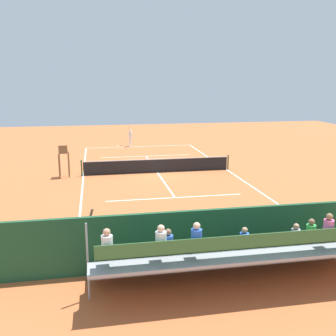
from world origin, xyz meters
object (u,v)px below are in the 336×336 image
(courtside_bench, at_px, (283,235))
(line_judge, at_px, (93,236))
(tennis_racket, at_px, (118,146))
(tennis_ball_near, at_px, (156,147))
(bleacher_stand, at_px, (236,254))
(tennis_net, at_px, (157,165))
(tennis_player, at_px, (130,136))
(equipment_bag, at_px, (236,249))
(umpire_chair, at_px, (64,158))

(courtside_bench, bearing_deg, line_judge, -0.76)
(tennis_racket, distance_m, line_judge, 25.00)
(tennis_ball_near, bearing_deg, bleacher_stand, 86.66)
(tennis_net, distance_m, courtside_bench, 13.54)
(bleacher_stand, relative_size, line_judge, 4.70)
(tennis_net, xyz_separation_m, tennis_racket, (1.94, -11.68, -0.49))
(bleacher_stand, distance_m, tennis_racket, 27.17)
(tennis_player, distance_m, tennis_ball_near, 2.69)
(tennis_ball_near, bearing_deg, courtside_bench, 92.80)
(tennis_player, bearing_deg, tennis_racket, -18.73)
(tennis_net, distance_m, tennis_ball_near, 10.51)
(tennis_ball_near, distance_m, line_judge, 24.31)
(tennis_player, distance_m, line_judge, 24.73)
(tennis_ball_near, bearing_deg, equipment_bag, 88.19)
(bleacher_stand, distance_m, equipment_bag, 2.29)
(umpire_chair, height_order, line_judge, umpire_chair)
(bleacher_stand, distance_m, tennis_player, 26.72)
(bleacher_stand, height_order, equipment_bag, bleacher_stand)
(tennis_net, bearing_deg, tennis_player, -85.91)
(tennis_net, xyz_separation_m, umpire_chair, (6.20, 0.19, 0.81))
(bleacher_stand, xyz_separation_m, equipment_bag, (-0.76, -2.00, -0.81))
(umpire_chair, height_order, tennis_racket, umpire_chair)
(bleacher_stand, bearing_deg, tennis_player, -88.24)
(umpire_chair, distance_m, courtside_bench, 15.82)
(tennis_net, bearing_deg, bleacher_stand, 90.06)
(tennis_ball_near, bearing_deg, tennis_net, 81.66)
(umpire_chair, bearing_deg, tennis_player, -115.13)
(tennis_racket, xyz_separation_m, tennis_ball_near, (-3.46, 1.29, 0.02))
(line_judge, bearing_deg, courtside_bench, 179.24)
(equipment_bag, bearing_deg, courtside_bench, -176.15)
(tennis_player, bearing_deg, bleacher_stand, 91.76)
(tennis_net, bearing_deg, tennis_racket, -80.58)
(tennis_net, distance_m, bleacher_stand, 15.41)
(bleacher_stand, xyz_separation_m, tennis_racket, (1.95, -27.09, -0.97))
(courtside_bench, xyz_separation_m, tennis_player, (3.49, -24.57, 0.46))
(tennis_net, relative_size, umpire_chair, 4.81)
(courtside_bench, distance_m, tennis_ball_near, 23.69)
(tennis_racket, bearing_deg, courtside_bench, 100.48)
(umpire_chair, bearing_deg, tennis_racket, -109.74)
(tennis_net, bearing_deg, line_judge, 71.68)
(tennis_player, xyz_separation_m, tennis_ball_near, (-2.33, 0.91, -0.98))
(umpire_chair, height_order, tennis_player, umpire_chair)
(line_judge, bearing_deg, bleacher_stand, 153.06)
(tennis_player, xyz_separation_m, tennis_racket, (1.13, -0.38, -1.00))
(equipment_bag, xyz_separation_m, line_judge, (5.14, -0.22, 0.84))
(tennis_net, xyz_separation_m, courtside_bench, (-2.68, 13.27, 0.06))
(tennis_racket, height_order, tennis_ball_near, tennis_ball_near)
(equipment_bag, distance_m, tennis_ball_near, 23.80)
(umpire_chair, relative_size, tennis_racket, 3.66)
(tennis_net, height_order, courtside_bench, tennis_net)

